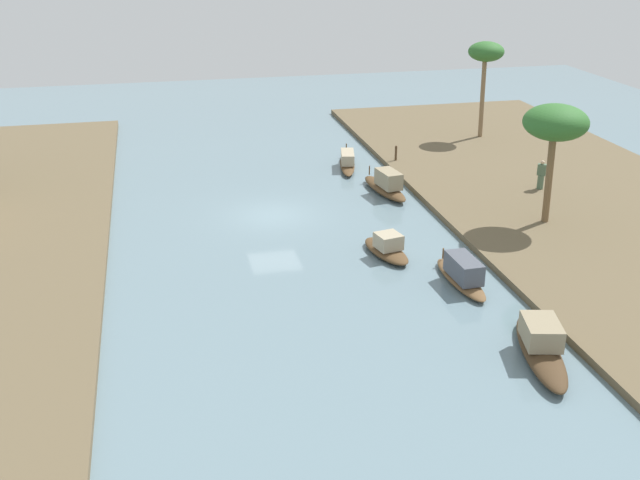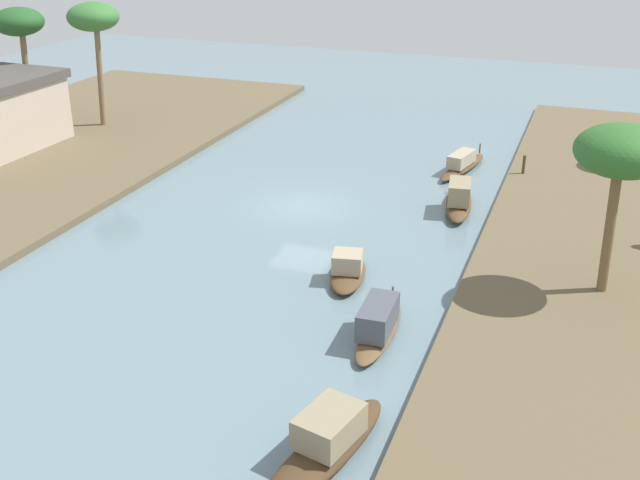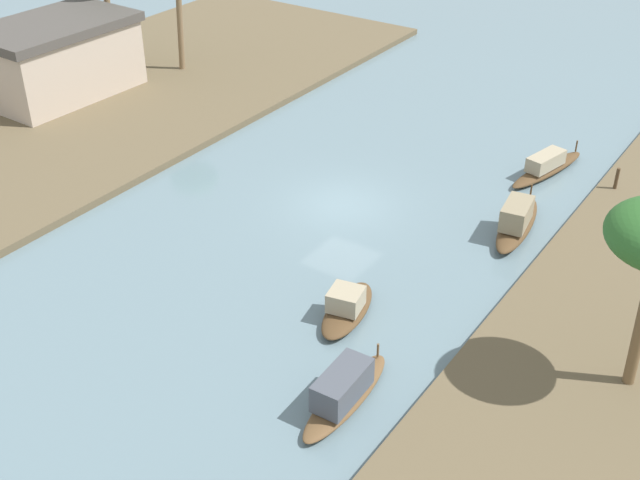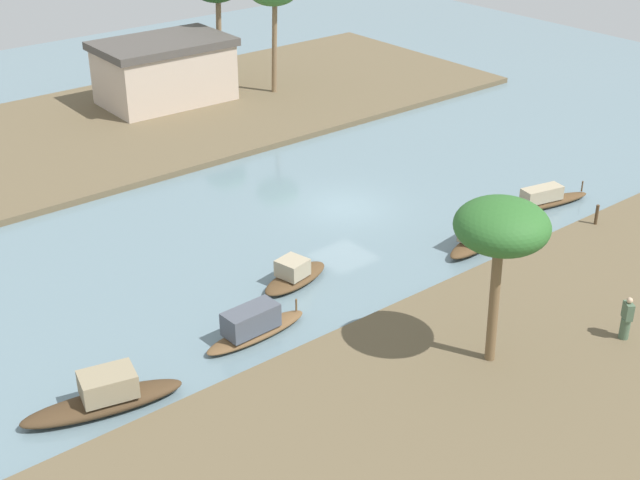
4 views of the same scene
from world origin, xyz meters
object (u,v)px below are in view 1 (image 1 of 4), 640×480
at_px(sampan_with_red_awning, 347,161).
at_px(sampan_midstream, 386,185).
at_px(sampan_open_hull, 541,346).
at_px(mooring_post, 396,153).
at_px(person_on_near_bank, 541,176).
at_px(sampan_near_left_bank, 387,248).
at_px(palm_tree_left_far, 486,54).
at_px(palm_tree_left_near, 556,124).
at_px(sampan_downstream_large, 462,274).

xyz_separation_m(sampan_with_red_awning, sampan_midstream, (-5.11, -0.80, 0.12)).
bearing_deg(sampan_open_hull, mooring_post, 8.45).
bearing_deg(mooring_post, person_on_near_bank, -138.87).
xyz_separation_m(sampan_open_hull, sampan_near_left_bank, (9.18, 2.48, -0.10)).
relative_size(sampan_open_hull, palm_tree_left_far, 0.83).
bearing_deg(sampan_midstream, sampan_open_hull, 171.51).
height_order(sampan_near_left_bank, palm_tree_left_far, palm_tree_left_far).
relative_size(person_on_near_bank, palm_tree_left_near, 0.28).
xyz_separation_m(sampan_midstream, mooring_post, (4.88, -2.12, 0.26)).
bearing_deg(sampan_midstream, sampan_near_left_bank, 154.27).
height_order(sampan_downstream_large, palm_tree_left_far, palm_tree_left_far).
bearing_deg(person_on_near_bank, sampan_with_red_awning, 176.07).
bearing_deg(sampan_midstream, sampan_downstream_large, 169.65).
bearing_deg(sampan_with_red_awning, sampan_near_left_bank, -174.24).
height_order(sampan_midstream, palm_tree_left_far, palm_tree_left_far).
height_order(mooring_post, palm_tree_left_far, palm_tree_left_far).
distance_m(sampan_near_left_bank, palm_tree_left_far, 21.06).
relative_size(sampan_near_left_bank, palm_tree_left_near, 0.60).
distance_m(sampan_midstream, mooring_post, 5.32).
distance_m(sampan_open_hull, mooring_post, 22.00).
distance_m(sampan_midstream, palm_tree_left_near, 9.73).
xyz_separation_m(sampan_midstream, palm_tree_left_near, (-6.27, -5.89, 4.53)).
relative_size(sampan_open_hull, sampan_near_left_bank, 1.50).
bearing_deg(palm_tree_left_near, sampan_with_red_awning, 30.43).
bearing_deg(mooring_post, sampan_with_red_awning, 85.40).
bearing_deg(sampan_open_hull, sampan_near_left_bank, 28.86).
bearing_deg(person_on_near_bank, mooring_post, 165.57).
height_order(sampan_open_hull, palm_tree_left_near, palm_tree_left_near).
relative_size(sampan_with_red_awning, sampan_near_left_bank, 1.43).
distance_m(sampan_open_hull, sampan_downstream_large, 5.81).
relative_size(sampan_near_left_bank, mooring_post, 3.84).
height_order(sampan_open_hull, sampan_midstream, sampan_midstream).
height_order(sampan_near_left_bank, person_on_near_bank, person_on_near_bank).
relative_size(sampan_midstream, person_on_near_bank, 2.91).
distance_m(sampan_open_hull, person_on_near_bank, 17.13).
distance_m(sampan_with_red_awning, sampan_near_left_bank, 13.06).
relative_size(palm_tree_left_near, palm_tree_left_far, 0.91).
xyz_separation_m(person_on_near_bank, palm_tree_left_near, (-4.43, 2.10, 3.99)).
distance_m(person_on_near_bank, mooring_post, 8.93).
relative_size(sampan_downstream_large, palm_tree_left_near, 0.74).
relative_size(sampan_midstream, sampan_near_left_bank, 1.35).
xyz_separation_m(sampan_midstream, sampan_near_left_bank, (-7.85, 2.39, -0.13)).
bearing_deg(mooring_post, palm_tree_left_far, -60.48).
height_order(sampan_midstream, palm_tree_left_near, palm_tree_left_near).
height_order(sampan_midstream, mooring_post, sampan_midstream).
bearing_deg(sampan_open_hull, sampan_midstream, 14.05).
height_order(sampan_with_red_awning, sampan_midstream, sampan_midstream).
height_order(sampan_near_left_bank, palm_tree_left_near, palm_tree_left_near).
bearing_deg(sampan_midstream, palm_tree_left_near, -145.58).
relative_size(sampan_midstream, mooring_post, 5.17).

